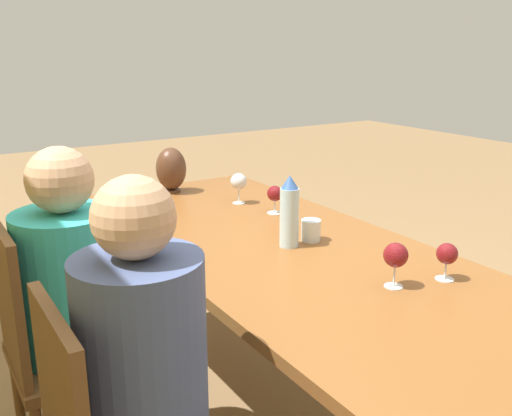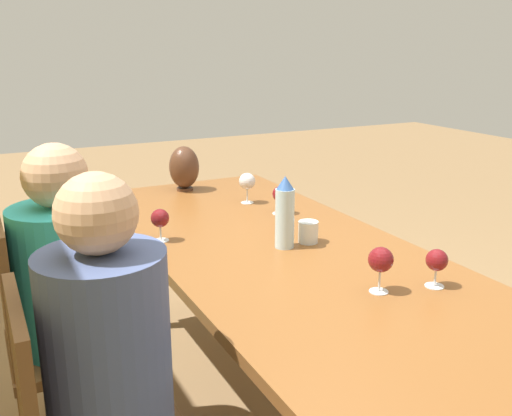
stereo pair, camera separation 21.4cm
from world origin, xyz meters
name	(u,v)px [view 1 (the left image)]	position (x,y,z in m)	size (l,w,h in m)	color
ground_plane	(281,414)	(0.00, 0.00, 0.00)	(14.00, 14.00, 0.00)	olive
dining_table	(283,262)	(0.00, 0.00, 0.69)	(2.30, 0.95, 0.77)	brown
water_bottle	(289,212)	(-0.02, -0.01, 0.90)	(0.07, 0.07, 0.28)	silver
water_tumbler	(311,230)	(-0.02, -0.12, 0.81)	(0.08, 0.08, 0.09)	silver
vase	(171,169)	(0.99, 0.03, 0.89)	(0.16, 0.16, 0.24)	#4C2D1E
wine_glass_0	(447,255)	(-0.56, -0.26, 0.86)	(0.07, 0.07, 0.13)	silver
wine_glass_1	(239,182)	(0.61, -0.16, 0.88)	(0.08, 0.08, 0.15)	silver
wine_glass_2	(275,194)	(0.38, -0.21, 0.86)	(0.07, 0.07, 0.13)	silver
wine_glass_3	(396,256)	(-0.52, -0.07, 0.87)	(0.08, 0.08, 0.15)	silver
wine_glass_4	(162,222)	(0.26, 0.39, 0.86)	(0.07, 0.07, 0.13)	silver
chair_far	(54,344)	(0.19, 0.85, 0.50)	(0.44, 0.44, 0.95)	brown
person_near	(149,394)	(-0.51, 0.76, 0.67)	(0.32, 0.32, 1.24)	#2D2D38
person_far	(76,302)	(0.19, 0.76, 0.64)	(0.36, 0.36, 1.20)	#2D2D38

